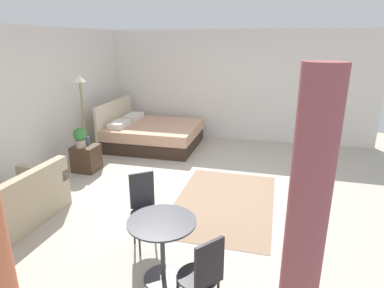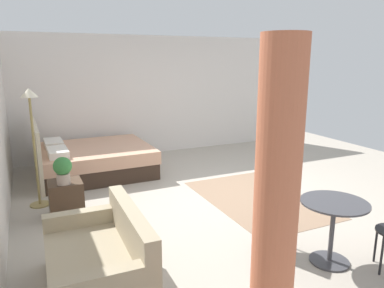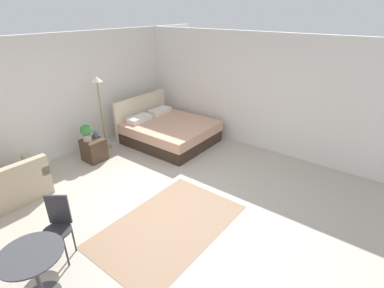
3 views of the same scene
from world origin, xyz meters
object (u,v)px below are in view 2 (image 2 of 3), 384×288
Objects in this scene: couch at (100,264)px; vase at (62,174)px; cafe_chair_near_window at (270,203)px; balcony_table at (333,220)px; bed at (92,160)px; nightstand at (66,198)px; potted_plant at (63,169)px; floor_lamp at (32,122)px.

couch is 9.29× the size of vase.
couch is at bearing 89.73° from cafe_chair_near_window.
couch is at bearing 76.91° from balcony_table.
couch is (-3.69, 0.56, -0.02)m from bed.
cafe_chair_near_window reaches higher than nightstand.
potted_plant is 0.41× the size of cafe_chair_near_window.
couch is at bearing 171.43° from bed.
floor_lamp reaches higher than cafe_chair_near_window.
floor_lamp is at bearing 25.91° from potted_plant.
bed reaches higher than potted_plant.
vase reaches higher than nightstand.
floor_lamp reaches higher than vase.
bed is at bearing -19.98° from potted_plant.
vase is 0.09× the size of floor_lamp.
floor_lamp is (-1.21, 0.99, 0.99)m from bed.
nightstand is at bearing 159.54° from bed.
bed is 5.49× the size of potted_plant.
balcony_table is (-0.55, -2.35, 0.22)m from couch.
vase is at bearing 11.16° from nightstand.
nightstand is 3.29× the size of vase.
potted_plant is at bearing -154.09° from floor_lamp.
potted_plant is 2.75m from cafe_chair_near_window.
vase is (-1.64, 0.68, 0.28)m from bed.
floor_lamp is at bearing 140.78° from bed.
bed is 3.73m from couch.
vase is 0.88m from floor_lamp.
bed reaches higher than cafe_chair_near_window.
vase is 0.16× the size of cafe_chair_near_window.
couch is 1.88m from potted_plant.
balcony_table is (-2.37, -2.47, -0.22)m from potted_plant.
nightstand is at bearing 46.32° from cafe_chair_near_window.
floor_lamp is (0.55, 0.33, 1.03)m from nightstand.
balcony_table is 0.69m from cafe_chair_near_window.
floor_lamp is at bearing 43.56° from cafe_chair_near_window.
vase is 2.90m from cafe_chair_near_window.
potted_plant is 3.43m from balcony_table.
potted_plant reaches higher than balcony_table.
couch is at bearing -170.02° from floor_lamp.
potted_plant is at bearing 3.79° from couch.
nightstand is at bearing -168.84° from vase.
cafe_chair_near_window is at bearing -136.44° from floor_lamp.
bed is 1.80m from vase.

